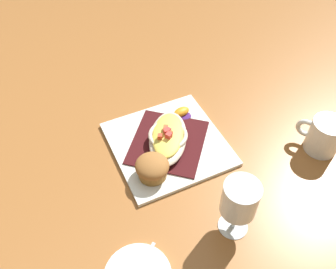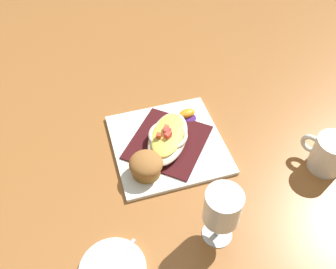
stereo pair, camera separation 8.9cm
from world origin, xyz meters
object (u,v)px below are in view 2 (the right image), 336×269
(square_plate, at_px, (168,144))
(coffee_mug, at_px, (328,155))
(orange_garnish, at_px, (187,114))
(muffin, at_px, (146,165))
(creamer_cup_0, at_px, (96,269))
(spoon, at_px, (113,266))
(stemmed_glass, at_px, (222,209))
(gratin_dish, at_px, (168,136))

(square_plate, xyz_separation_m, coffee_mug, (-0.32, 0.20, 0.03))
(square_plate, bearing_deg, orange_garnish, -141.88)
(muffin, xyz_separation_m, creamer_cup_0, (0.17, 0.18, -0.02))
(coffee_mug, distance_m, spoon, 0.54)
(square_plate, height_order, stemmed_glass, stemmed_glass)
(square_plate, relative_size, spoon, 3.27)
(creamer_cup_0, bearing_deg, spoon, 167.67)
(gratin_dish, xyz_separation_m, creamer_cup_0, (0.25, 0.24, -0.01))
(gratin_dish, xyz_separation_m, stemmed_glass, (-0.00, 0.26, 0.07))
(orange_garnish, relative_size, spoon, 0.73)
(gratin_dish, bearing_deg, muffin, 38.79)
(coffee_mug, relative_size, spoon, 1.30)
(stemmed_glass, distance_m, creamer_cup_0, 0.26)
(muffin, bearing_deg, square_plate, -141.21)
(muffin, relative_size, creamer_cup_0, 3.23)
(spoon, bearing_deg, orange_garnish, -133.58)
(orange_garnish, xyz_separation_m, spoon, (0.30, 0.32, -0.00))
(orange_garnish, relative_size, creamer_cup_0, 2.50)
(coffee_mug, height_order, stemmed_glass, stemmed_glass)
(spoon, bearing_deg, gratin_dish, -131.00)
(orange_garnish, height_order, spoon, orange_garnish)
(gratin_dish, xyz_separation_m, coffee_mug, (-0.32, 0.20, 0.01))
(orange_garnish, bearing_deg, muffin, 38.45)
(gratin_dish, bearing_deg, coffee_mug, 147.37)
(coffee_mug, bearing_deg, square_plate, -32.65)
(muffin, distance_m, orange_garnish, 0.21)
(muffin, bearing_deg, gratin_dish, -141.21)
(creamer_cup_0, bearing_deg, gratin_dish, -135.60)
(gratin_dish, height_order, orange_garnish, gratin_dish)
(muffin, distance_m, coffee_mug, 0.42)
(stemmed_glass, bearing_deg, creamer_cup_0, -3.98)
(square_plate, height_order, spoon, spoon)
(square_plate, bearing_deg, gratin_dish, 35.29)
(square_plate, distance_m, spoon, 0.33)
(muffin, bearing_deg, stemmed_glass, 112.71)
(square_plate, height_order, muffin, muffin)
(coffee_mug, distance_m, creamer_cup_0, 0.57)
(spoon, relative_size, creamer_cup_0, 3.43)
(stemmed_glass, bearing_deg, square_plate, -89.94)
(square_plate, bearing_deg, spoon, 49.00)
(square_plate, xyz_separation_m, creamer_cup_0, (0.25, 0.24, 0.01))
(orange_garnish, height_order, coffee_mug, coffee_mug)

